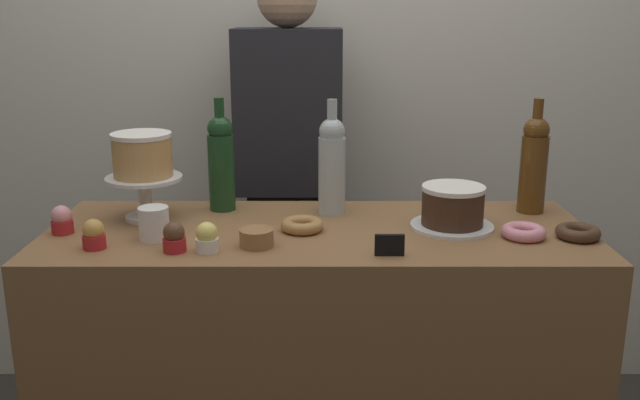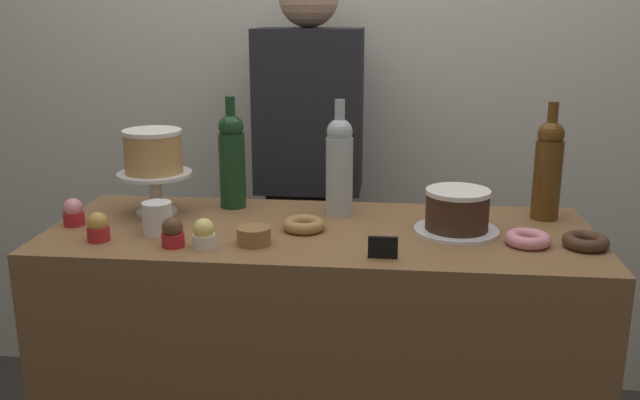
{
  "view_description": "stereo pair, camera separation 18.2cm",
  "coord_description": "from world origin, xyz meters",
  "views": [
    {
      "loc": [
        0.01,
        -1.76,
        1.46
      ],
      "look_at": [
        0.0,
        0.0,
        0.98
      ],
      "focal_mm": 39.06,
      "sensor_mm": 36.0,
      "label": 1
    },
    {
      "loc": [
        0.19,
        -1.75,
        1.46
      ],
      "look_at": [
        0.0,
        0.0,
        0.98
      ],
      "focal_mm": 39.06,
      "sensor_mm": 36.0,
      "label": 2
    }
  ],
  "objects": [
    {
      "name": "display_counter",
      "position": [
        0.0,
        0.0,
        0.45
      ],
      "size": [
        1.44,
        0.56,
        0.9
      ],
      "color": "brown",
      "rests_on": "ground_plane"
    },
    {
      "name": "donut_pink",
      "position": [
        0.52,
        -0.07,
        0.91
      ],
      "size": [
        0.11,
        0.11,
        0.03
      ],
      "color": "pink",
      "rests_on": "display_counter"
    },
    {
      "name": "wine_bottle_amber",
      "position": [
        0.61,
        0.17,
        1.04
      ],
      "size": [
        0.08,
        0.08,
        0.33
      ],
      "color": "#5B3814",
      "rests_on": "display_counter"
    },
    {
      "name": "cupcake_strawberry",
      "position": [
        -0.66,
        -0.03,
        0.93
      ],
      "size": [
        0.06,
        0.06,
        0.07
      ],
      "color": "red",
      "rests_on": "display_counter"
    },
    {
      "name": "cupcake_chocolate",
      "position": [
        -0.34,
        -0.18,
        0.93
      ],
      "size": [
        0.06,
        0.06,
        0.07
      ],
      "color": "red",
      "rests_on": "display_counter"
    },
    {
      "name": "wine_bottle_green",
      "position": [
        -0.28,
        0.19,
        1.04
      ],
      "size": [
        0.08,
        0.08,
        0.33
      ],
      "color": "#193D1E",
      "rests_on": "display_counter"
    },
    {
      "name": "donut_maple",
      "position": [
        -0.04,
        -0.02,
        0.91
      ],
      "size": [
        0.11,
        0.11,
        0.03
      ],
      "color": "#B27F47",
      "rests_on": "display_counter"
    },
    {
      "name": "back_wall",
      "position": [
        0.0,
        0.85,
        1.3
      ],
      "size": [
        6.0,
        0.05,
        2.6
      ],
      "color": "silver",
      "rests_on": "ground_plane"
    },
    {
      "name": "white_layer_cake",
      "position": [
        -0.48,
        0.09,
        1.08
      ],
      "size": [
        0.16,
        0.16,
        0.12
      ],
      "color": "tan",
      "rests_on": "cake_stand_pedestal"
    },
    {
      "name": "cookie_stack",
      "position": [
        -0.15,
        -0.14,
        0.92
      ],
      "size": [
        0.08,
        0.08,
        0.04
      ],
      "color": "olive",
      "rests_on": "display_counter"
    },
    {
      "name": "barista_figure",
      "position": [
        -0.1,
        0.6,
        0.84
      ],
      "size": [
        0.36,
        0.22,
        1.6
      ],
      "color": "black",
      "rests_on": "ground_plane"
    },
    {
      "name": "price_sign_chalkboard",
      "position": [
        0.17,
        -0.2,
        0.92
      ],
      "size": [
        0.07,
        0.01,
        0.05
      ],
      "color": "black",
      "rests_on": "display_counter"
    },
    {
      "name": "coffee_cup_ceramic",
      "position": [
        -0.41,
        -0.09,
        0.94
      ],
      "size": [
        0.08,
        0.08,
        0.08
      ],
      "color": "white",
      "rests_on": "display_counter"
    },
    {
      "name": "silver_serving_platter",
      "position": [
        0.36,
        0.01,
        0.9
      ],
      "size": [
        0.22,
        0.22,
        0.01
      ],
      "color": "white",
      "rests_on": "display_counter"
    },
    {
      "name": "wine_bottle_clear",
      "position": [
        0.04,
        0.15,
        1.04
      ],
      "size": [
        0.08,
        0.08,
        0.33
      ],
      "color": "#B2BCC1",
      "rests_on": "display_counter"
    },
    {
      "name": "cake_stand_pedestal",
      "position": [
        -0.48,
        0.09,
        0.98
      ],
      "size": [
        0.21,
        0.21,
        0.12
      ],
      "color": "silver",
      "rests_on": "display_counter"
    },
    {
      "name": "donut_chocolate",
      "position": [
        0.66,
        -0.08,
        0.91
      ],
      "size": [
        0.11,
        0.11,
        0.03
      ],
      "color": "#472D1E",
      "rests_on": "display_counter"
    },
    {
      "name": "chocolate_round_cake",
      "position": [
        0.36,
        0.01,
        0.96
      ],
      "size": [
        0.17,
        0.17,
        0.11
      ],
      "color": "#3D2619",
      "rests_on": "silver_serving_platter"
    },
    {
      "name": "cupcake_caramel",
      "position": [
        -0.54,
        -0.15,
        0.93
      ],
      "size": [
        0.06,
        0.06,
        0.07
      ],
      "color": "red",
      "rests_on": "display_counter"
    },
    {
      "name": "cupcake_lemon",
      "position": [
        -0.27,
        -0.18,
        0.93
      ],
      "size": [
        0.06,
        0.06,
        0.07
      ],
      "color": "white",
      "rests_on": "display_counter"
    }
  ]
}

